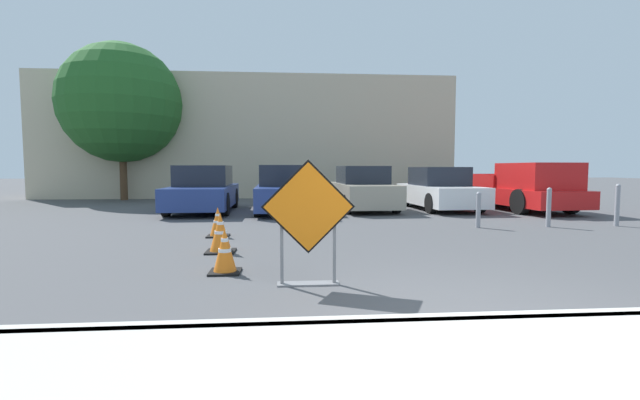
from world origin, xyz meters
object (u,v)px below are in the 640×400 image
Objects in this scene: traffic_cone_second at (220,233)px; parked_car_third at (363,190)px; parked_car_nearest at (204,191)px; parked_car_fourth at (439,190)px; pickup_truck at (521,189)px; bollard_third at (617,204)px; parked_car_second at (285,191)px; traffic_cone_third at (218,222)px; bollard_nearest at (478,209)px; bollard_second at (549,206)px; road_closed_sign at (308,217)px; traffic_cone_nearest at (225,251)px.

parked_car_third is at bearing 62.60° from traffic_cone_second.
parked_car_nearest is 1.04× the size of parked_car_fourth.
pickup_truck reaches higher than parked_car_nearest.
bollard_third is at bearing 88.78° from pickup_truck.
bollard_third is (2.88, -4.63, -0.12)m from parked_car_fourth.
parked_car_third is at bearing -170.51° from parked_car_second.
traffic_cone_third is 0.72× the size of bollard_nearest.
traffic_cone_third is at bearing 73.30° from parked_car_second.
bollard_second is at bearing 18.86° from traffic_cone_second.
parked_car_second is 1.07× the size of parked_car_third.
parked_car_third is (2.41, 9.57, -0.16)m from road_closed_sign.
pickup_truck is (7.84, 8.95, -0.12)m from road_closed_sign.
traffic_cone_third is at bearing 51.33° from parked_car_third.
pickup_truck is at bearing 36.10° from traffic_cone_second.
bollard_third is at bearing 119.38° from parked_car_fourth.
bollard_third is at bearing 5.15° from traffic_cone_third.
traffic_cone_second is 0.16× the size of parked_car_fourth.
pickup_truck is (5.43, -0.61, 0.04)m from parked_car_third.
road_closed_sign is at bearing 106.88° from parked_car_nearest.
road_closed_sign is 9.87m from parked_car_third.
parked_car_nearest is (-3.00, 9.27, -0.15)m from road_closed_sign.
pickup_truck is (8.96, 8.22, 0.43)m from traffic_cone_nearest.
traffic_cone_second is 0.12× the size of pickup_truck.
parked_car_nearest is 1.04× the size of parked_car_third.
traffic_cone_third is 9.75m from bollard_third.
parked_car_nearest is 0.98× the size of parked_car_second.
traffic_cone_nearest is at bearing -155.90° from bollard_third.
bollard_nearest reaches higher than traffic_cone_nearest.
bollard_nearest is 0.83× the size of bollard_third.
parked_car_second reaches higher than traffic_cone_second.
parked_car_second reaches higher than bollard_second.
bollard_nearest is 0.90× the size of bollard_second.
parked_car_second reaches higher than traffic_cone_nearest.
parked_car_second is 8.14m from pickup_truck.
road_closed_sign is 0.36× the size of parked_car_fourth.
parked_car_second is (1.11, 6.84, 0.37)m from traffic_cone_second.
parked_car_second reaches higher than bollard_nearest.
traffic_cone_nearest is at bearing 65.74° from parked_car_third.
traffic_cone_third is 0.15× the size of parked_car_fourth.
bollard_nearest is (1.99, -4.76, -0.23)m from parked_car_third.
bollard_nearest is (7.40, -4.46, -0.24)m from parked_car_nearest.
bollard_third reaches higher than bollard_second.
parked_car_nearest is 8.65m from bollard_nearest.
road_closed_sign reaches higher than traffic_cone_nearest.
road_closed_sign is 1.60× the size of bollard_second.
bollard_nearest is (4.70, -4.25, -0.24)m from parked_car_second.
pickup_truck is at bearing 171.11° from parked_car_third.
bollard_third is (9.71, 0.88, 0.25)m from traffic_cone_third.
traffic_cone_third is (-1.71, 3.93, -0.55)m from road_closed_sign.
road_closed_sign is 2.47× the size of traffic_cone_third.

